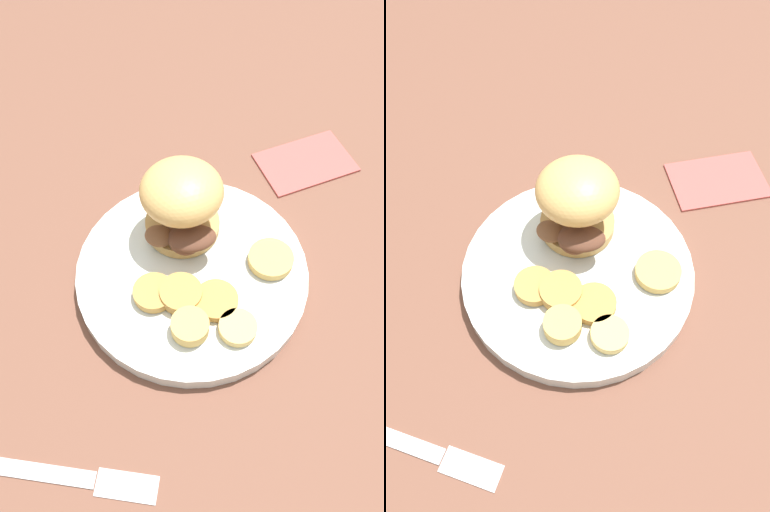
{
  "view_description": "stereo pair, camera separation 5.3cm",
  "coord_description": "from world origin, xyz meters",
  "views": [
    {
      "loc": [
        0.17,
        -0.23,
        0.49
      ],
      "look_at": [
        0.0,
        0.0,
        0.05
      ],
      "focal_mm": 35.0,
      "sensor_mm": 36.0,
      "label": 1
    },
    {
      "loc": [
        0.21,
        -0.19,
        0.49
      ],
      "look_at": [
        0.0,
        0.0,
        0.05
      ],
      "focal_mm": 35.0,
      "sensor_mm": 36.0,
      "label": 2
    }
  ],
  "objects": [
    {
      "name": "potato_round_3",
      "position": [
        0.01,
        -0.04,
        0.03
      ],
      "size": [
        0.05,
        0.05,
        0.01
      ],
      "primitive_type": "cylinder",
      "color": "#BC8942",
      "rests_on": "dinner_plate"
    },
    {
      "name": "potato_round_1",
      "position": [
        -0.01,
        -0.05,
        0.03
      ],
      "size": [
        0.04,
        0.04,
        0.01
      ],
      "primitive_type": "cylinder",
      "color": "#BC8942",
      "rests_on": "dinner_plate"
    },
    {
      "name": "potato_round_5",
      "position": [
        0.08,
        -0.03,
        0.03
      ],
      "size": [
        0.04,
        0.04,
        0.01
      ],
      "primitive_type": "cylinder",
      "color": "#DBB766",
      "rests_on": "dinner_plate"
    },
    {
      "name": "sandwich",
      "position": [
        -0.04,
        0.04,
        0.07
      ],
      "size": [
        0.11,
        0.1,
        0.09
      ],
      "color": "tan",
      "rests_on": "dinner_plate"
    },
    {
      "name": "ground_plane",
      "position": [
        0.0,
        0.0,
        0.0
      ],
      "size": [
        4.0,
        4.0,
        0.0
      ],
      "primitive_type": "plane",
      "color": "brown"
    },
    {
      "name": "potato_round_2",
      "position": [
        0.04,
        -0.06,
        0.03
      ],
      "size": [
        0.04,
        0.04,
        0.02
      ],
      "primitive_type": "cylinder",
      "color": "tan",
      "rests_on": "dinner_plate"
    },
    {
      "name": "potato_round_0",
      "position": [
        0.06,
        0.06,
        0.03
      ],
      "size": [
        0.05,
        0.05,
        0.01
      ],
      "primitive_type": "cylinder",
      "color": "tan",
      "rests_on": "dinner_plate"
    },
    {
      "name": "napkin",
      "position": [
        0.02,
        0.23,
        0.0
      ],
      "size": [
        0.13,
        0.14,
        0.01
      ],
      "primitive_type": "cube",
      "rotation": [
        0.0,
        0.0,
        1.02
      ],
      "color": "#B24C47",
      "rests_on": "ground_plane"
    },
    {
      "name": "potato_round_4",
      "position": [
        0.05,
        -0.02,
        0.03
      ],
      "size": [
        0.05,
        0.05,
        0.01
      ],
      "primitive_type": "cylinder",
      "color": "#BC8942",
      "rests_on": "dinner_plate"
    },
    {
      "name": "dinner_plate",
      "position": [
        0.0,
        0.0,
        0.01
      ],
      "size": [
        0.26,
        0.26,
        0.02
      ],
      "color": "silver",
      "rests_on": "ground_plane"
    },
    {
      "name": "fork",
      "position": [
        0.03,
        -0.24,
        0.0
      ],
      "size": [
        0.17,
        0.1,
        0.0
      ],
      "color": "silver",
      "rests_on": "ground_plane"
    }
  ]
}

